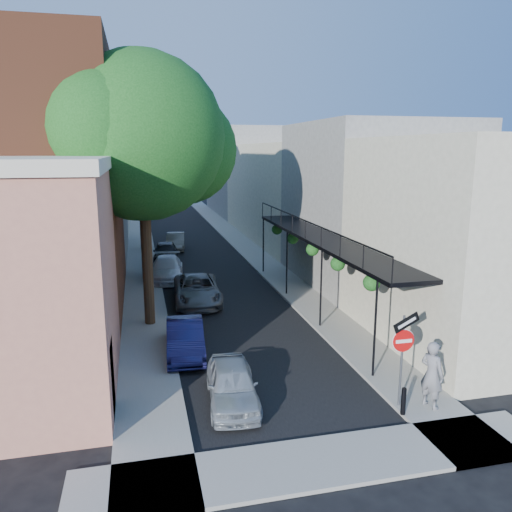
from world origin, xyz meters
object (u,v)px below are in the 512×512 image
parked_car_f (176,241)px  parked_car_b (185,338)px  parked_car_c (197,290)px  pedestrian (432,375)px  oak_near (152,141)px  parked_car_e (165,252)px  oak_mid (148,158)px  parked_car_d (167,269)px  sign_post (403,344)px  oak_far (145,139)px  bollard (403,401)px  parked_car_a (232,384)px

parked_car_f → parked_car_b: bearing=-87.3°
parked_car_c → pedestrian: bearing=-63.3°
oak_near → parked_car_e: size_ratio=2.87×
pedestrian → oak_near: bearing=15.2°
oak_mid → parked_car_d: oak_mid is taller
parked_car_b → pedestrian: (6.59, -5.80, 0.50)m
sign_post → parked_car_d: size_ratio=0.66×
oak_far → pedestrian: size_ratio=5.88×
parked_car_b → sign_post: bearing=-40.3°
parked_car_b → parked_car_c: (1.20, 6.36, 0.04)m
oak_mid → parked_car_d: (0.82, -0.39, -6.40)m
bollard → pedestrian: (0.99, 0.21, 0.61)m
oak_mid → bollard: bearing=-70.1°
bollard → oak_mid: oak_mid is taller
parked_car_c → parked_car_f: (0.00, 14.00, -0.04)m
oak_near → pedestrian: bearing=-52.4°
parked_car_a → pedestrian: size_ratio=1.79×
oak_near → oak_mid: size_ratio=1.12×
parked_car_a → parked_car_b: (-1.02, 4.04, 0.02)m
sign_post → parked_car_f: (-4.56, 25.90, -1.40)m
parked_car_c → pedestrian: size_ratio=2.38×
parked_car_e → parked_car_f: (1.01, 4.21, -0.04)m
bollard → parked_car_f: parked_car_f is taller
parked_car_a → parked_car_e: (-0.83, 20.19, 0.06)m
parked_car_a → parked_car_b: parked_car_b is taller
parked_car_e → pedestrian: pedestrian is taller
oak_near → bollard: bearing=-56.9°
bollard → parked_car_a: size_ratio=0.22×
parked_car_c → parked_car_e: size_ratio=1.21×
sign_post → parked_car_f: size_ratio=0.78×
sign_post → oak_near: bearing=125.1°
parked_car_c → parked_car_d: parked_car_c is taller
parked_car_b → bollard: bearing=-43.4°
parked_car_d → pedestrian: bearing=-64.1°
pedestrian → sign_post: bearing=50.1°
oak_near → pedestrian: size_ratio=5.64×
parked_car_d → pedestrian: 18.36m
oak_near → parked_car_d: bearing=84.2°
oak_far → parked_car_a: bearing=-85.9°
sign_post → parked_car_e: sign_post is taller
oak_near → parked_car_a: size_ratio=3.16×
sign_post → pedestrian: sign_post is taller
oak_near → parked_car_a: (1.79, -7.79, -7.26)m
parked_car_a → parked_car_f: size_ratio=0.94×
parked_car_e → parked_car_b: bearing=-86.5°
parked_car_c → parked_car_e: parked_car_e is taller
sign_post → oak_near: size_ratio=0.26×
parked_car_a → pedestrian: bearing=-12.5°
oak_far → parked_car_e: (0.95, -4.61, -7.58)m
parked_car_f → pedestrian: size_ratio=1.90×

